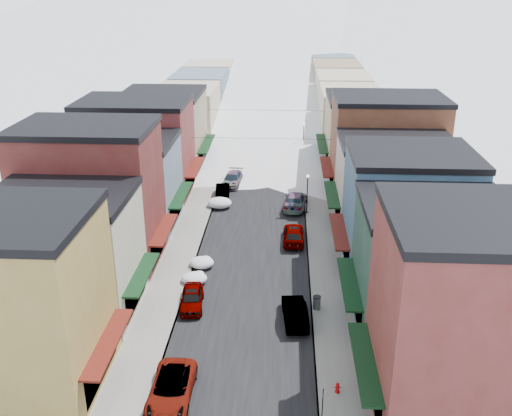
# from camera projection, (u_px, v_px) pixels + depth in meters

# --- Properties ---
(road) EXTENTS (10.00, 160.00, 0.01)m
(road) POSITION_uv_depth(u_px,v_px,m) (267.00, 143.00, 86.88)
(road) COLOR black
(road) RESTS_ON ground
(sidewalk_left) EXTENTS (3.20, 160.00, 0.15)m
(sidewalk_left) POSITION_uv_depth(u_px,v_px,m) (224.00, 142.00, 87.19)
(sidewalk_left) COLOR gray
(sidewalk_left) RESTS_ON ground
(sidewalk_right) EXTENTS (3.20, 160.00, 0.15)m
(sidewalk_right) POSITION_uv_depth(u_px,v_px,m) (311.00, 144.00, 86.53)
(sidewalk_right) COLOR gray
(sidewalk_right) RESTS_ON ground
(curb_left) EXTENTS (0.10, 160.00, 0.15)m
(curb_left) POSITION_uv_depth(u_px,v_px,m) (234.00, 142.00, 87.11)
(curb_left) COLOR slate
(curb_left) RESTS_ON ground
(curb_right) EXTENTS (0.10, 160.00, 0.15)m
(curb_right) POSITION_uv_depth(u_px,v_px,m) (300.00, 143.00, 86.61)
(curb_right) COLOR slate
(curb_right) RESTS_ON ground
(bldg_l_yellow) EXTENTS (11.30, 8.70, 11.50)m
(bldg_l_yellow) POSITION_uv_depth(u_px,v_px,m) (11.00, 303.00, 33.59)
(bldg_l_yellow) COLOR #B09141
(bldg_l_yellow) RESTS_ON ground
(bldg_l_cream) EXTENTS (11.30, 8.20, 9.50)m
(bldg_l_cream) POSITION_uv_depth(u_px,v_px,m) (65.00, 253.00, 41.82)
(bldg_l_cream) COLOR beige
(bldg_l_cream) RESTS_ON ground
(bldg_l_brick_near) EXTENTS (12.30, 8.20, 12.50)m
(bldg_l_brick_near) POSITION_uv_depth(u_px,v_px,m) (91.00, 196.00, 48.68)
(bldg_l_brick_near) COLOR maroon
(bldg_l_brick_near) RESTS_ON ground
(bldg_l_grayblue) EXTENTS (11.30, 9.20, 9.00)m
(bldg_l_grayblue) POSITION_uv_depth(u_px,v_px,m) (125.00, 182.00, 57.18)
(bldg_l_grayblue) COLOR gray
(bldg_l_grayblue) RESTS_ON ground
(bldg_l_brick_far) EXTENTS (13.30, 9.20, 11.00)m
(bldg_l_brick_far) POSITION_uv_depth(u_px,v_px,m) (137.00, 147.00, 65.17)
(bldg_l_brick_far) COLOR maroon
(bldg_l_brick_far) RESTS_ON ground
(bldg_l_tan) EXTENTS (11.30, 11.20, 10.00)m
(bldg_l_tan) POSITION_uv_depth(u_px,v_px,m) (164.00, 130.00, 74.56)
(bldg_l_tan) COLOR tan
(bldg_l_tan) RESTS_ON ground
(bldg_r_brick_near) EXTENTS (12.30, 9.20, 12.50)m
(bldg_r_brick_near) POSITION_uv_depth(u_px,v_px,m) (481.00, 319.00, 31.13)
(bldg_r_brick_near) COLOR maroon
(bldg_r_brick_near) RESTS_ON ground
(bldg_r_green) EXTENTS (11.30, 9.20, 9.50)m
(bldg_r_green) POSITION_uv_depth(u_px,v_px,m) (431.00, 266.00, 40.04)
(bldg_r_green) COLOR #224638
(bldg_r_green) RESTS_ON ground
(bldg_r_blue) EXTENTS (11.30, 9.20, 10.50)m
(bldg_r_blue) POSITION_uv_depth(u_px,v_px,m) (407.00, 211.00, 48.18)
(bldg_r_blue) COLOR #3A6383
(bldg_r_blue) RESTS_ON ground
(bldg_r_cream) EXTENTS (12.30, 9.20, 9.00)m
(bldg_r_cream) POSITION_uv_depth(u_px,v_px,m) (394.00, 183.00, 56.76)
(bldg_r_cream) COLOR beige
(bldg_r_cream) RESTS_ON ground
(bldg_r_brick_far) EXTENTS (13.30, 9.20, 11.50)m
(bldg_r_brick_far) POSITION_uv_depth(u_px,v_px,m) (386.00, 146.00, 64.58)
(bldg_r_brick_far) COLOR brown
(bldg_r_brick_far) RESTS_ON ground
(bldg_r_tan) EXTENTS (11.30, 11.20, 9.50)m
(bldg_r_tan) POSITION_uv_depth(u_px,v_px,m) (366.00, 132.00, 74.26)
(bldg_r_tan) COLOR tan
(bldg_r_tan) RESTS_ON ground
(distant_blocks) EXTENTS (34.00, 55.00, 8.00)m
(distant_blocks) POSITION_uv_depth(u_px,v_px,m) (272.00, 89.00, 106.65)
(distant_blocks) COLOR gray
(distant_blocks) RESTS_ON ground
(overhead_cables) EXTENTS (16.40, 15.04, 0.04)m
(overhead_cables) POSITION_uv_depth(u_px,v_px,m) (264.00, 123.00, 72.99)
(overhead_cables) COLOR black
(overhead_cables) RESTS_ON ground
(car_white_suv) EXTENTS (2.52, 5.42, 1.50)m
(car_white_suv) POSITION_uv_depth(u_px,v_px,m) (172.00, 389.00, 34.08)
(car_white_suv) COLOR silver
(car_white_suv) RESTS_ON ground
(car_silver_sedan) EXTENTS (2.09, 4.37, 1.44)m
(car_silver_sedan) POSITION_uv_depth(u_px,v_px,m) (192.00, 298.00, 43.72)
(car_silver_sedan) COLOR #A9ACB1
(car_silver_sedan) RESTS_ON ground
(car_dark_hatch) EXTENTS (1.90, 4.51, 1.45)m
(car_dark_hatch) POSITION_uv_depth(u_px,v_px,m) (223.00, 192.00, 65.24)
(car_dark_hatch) COLOR black
(car_dark_hatch) RESTS_ON ground
(car_silver_wagon) EXTENTS (2.53, 5.26, 1.48)m
(car_silver_wagon) POSITION_uv_depth(u_px,v_px,m) (232.00, 179.00, 69.32)
(car_silver_wagon) COLOR gray
(car_silver_wagon) RESTS_ON ground
(car_green_sedan) EXTENTS (2.08, 4.84, 1.55)m
(car_green_sedan) POSITION_uv_depth(u_px,v_px,m) (295.00, 312.00, 41.84)
(car_green_sedan) COLOR black
(car_green_sedan) RESTS_ON ground
(car_gray_suv) EXTENTS (1.98, 4.91, 1.67)m
(car_gray_suv) POSITION_uv_depth(u_px,v_px,m) (294.00, 234.00, 54.37)
(car_gray_suv) COLOR gray
(car_gray_suv) RESTS_ON ground
(car_black_sedan) EXTENTS (3.02, 6.01, 1.67)m
(car_black_sedan) POSITION_uv_depth(u_px,v_px,m) (295.00, 201.00, 62.42)
(car_black_sedan) COLOR black
(car_black_sedan) RESTS_ON ground
(car_lane_silver) EXTENTS (2.01, 4.68, 1.58)m
(car_lane_silver) POSITION_uv_depth(u_px,v_px,m) (253.00, 139.00, 85.98)
(car_lane_silver) COLOR gray
(car_lane_silver) RESTS_ON ground
(car_lane_white) EXTENTS (2.78, 5.23, 1.40)m
(car_lane_white) POSITION_uv_depth(u_px,v_px,m) (282.00, 139.00, 86.67)
(car_lane_white) COLOR silver
(car_lane_white) RESTS_ON ground
(fire_hydrant) EXTENTS (0.40, 0.30, 0.68)m
(fire_hydrant) POSITION_uv_depth(u_px,v_px,m) (337.00, 388.00, 34.58)
(fire_hydrant) COLOR #BD0A0A
(fire_hydrant) RESTS_ON sidewalk_right
(parking_sign) EXTENTS (0.06, 0.30, 2.21)m
(parking_sign) POSITION_uv_depth(u_px,v_px,m) (323.00, 402.00, 32.00)
(parking_sign) COLOR black
(parking_sign) RESTS_ON sidewalk_right
(trash_can) EXTENTS (0.62, 0.62, 1.05)m
(trash_can) POSITION_uv_depth(u_px,v_px,m) (317.00, 302.00, 43.21)
(trash_can) COLOR #595B5E
(trash_can) RESTS_ON sidewalk_right
(streetlamp_near) EXTENTS (0.36, 0.36, 4.31)m
(streetlamp_near) POSITION_uv_depth(u_px,v_px,m) (307.00, 189.00, 60.03)
(streetlamp_near) COLOR black
(streetlamp_near) RESTS_ON sidewalk_right
(streetlamp_far) EXTENTS (0.36, 0.36, 4.30)m
(streetlamp_far) POSITION_uv_depth(u_px,v_px,m) (304.00, 134.00, 80.92)
(streetlamp_far) COLOR black
(streetlamp_far) RESTS_ON sidewalk_right
(planter_far) EXTENTS (0.36, 0.36, 0.59)m
(planter_far) POSITION_uv_depth(u_px,v_px,m) (355.00, 347.00, 38.40)
(planter_far) COLOR #234C24
(planter_far) RESTS_ON sidewalk_right
(snow_pile_near) EXTENTS (2.14, 2.52, 0.91)m
(snow_pile_near) POSITION_uv_depth(u_px,v_px,m) (195.00, 278.00, 47.23)
(snow_pile_near) COLOR white
(snow_pile_near) RESTS_ON ground
(snow_pile_mid) EXTENTS (2.15, 2.53, 0.91)m
(snow_pile_mid) POSITION_uv_depth(u_px,v_px,m) (202.00, 262.00, 49.82)
(snow_pile_mid) COLOR white
(snow_pile_mid) RESTS_ON ground
(snow_pile_far) EXTENTS (2.66, 2.84, 1.13)m
(snow_pile_far) POSITION_uv_depth(u_px,v_px,m) (220.00, 203.00, 62.64)
(snow_pile_far) COLOR white
(snow_pile_far) RESTS_ON ground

